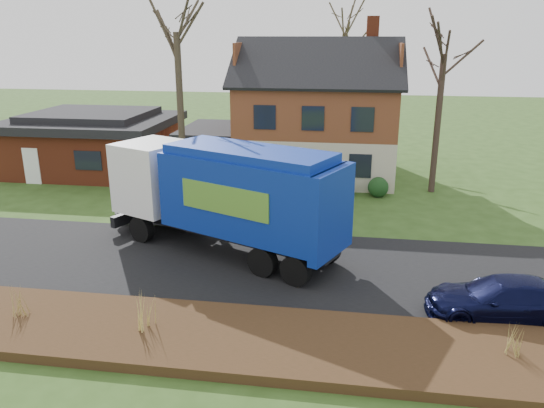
# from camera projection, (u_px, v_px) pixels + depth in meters

# --- Properties ---
(ground) EXTENTS (120.00, 120.00, 0.00)m
(ground) POSITION_uv_depth(u_px,v_px,m) (237.00, 264.00, 19.99)
(ground) COLOR #2A4517
(ground) RESTS_ON ground
(road) EXTENTS (80.00, 7.00, 0.02)m
(road) POSITION_uv_depth(u_px,v_px,m) (237.00, 264.00, 19.99)
(road) COLOR black
(road) RESTS_ON ground
(mulch_verge) EXTENTS (80.00, 3.50, 0.30)m
(mulch_verge) POSITION_uv_depth(u_px,v_px,m) (196.00, 336.00, 14.96)
(mulch_verge) COLOR #2F200F
(mulch_verge) RESTS_ON ground
(main_house) EXTENTS (12.95, 8.95, 9.26)m
(main_house) POSITION_uv_depth(u_px,v_px,m) (309.00, 108.00, 31.63)
(main_house) COLOR beige
(main_house) RESTS_ON ground
(ranch_house) EXTENTS (9.80, 8.20, 3.70)m
(ranch_house) POSITION_uv_depth(u_px,v_px,m) (94.00, 141.00, 33.38)
(ranch_house) COLOR maroon
(ranch_house) RESTS_ON ground
(garbage_truck) EXTENTS (10.26, 6.58, 4.30)m
(garbage_truck) POSITION_uv_depth(u_px,v_px,m) (227.00, 192.00, 20.40)
(garbage_truck) COLOR black
(garbage_truck) RESTS_ON ground
(silver_sedan) EXTENTS (4.65, 2.00, 1.49)m
(silver_sedan) POSITION_uv_depth(u_px,v_px,m) (168.00, 209.00, 23.92)
(silver_sedan) COLOR #B1B3B9
(silver_sedan) RESTS_ON ground
(navy_wagon) EXTENTS (4.64, 2.12, 1.32)m
(navy_wagon) POSITION_uv_depth(u_px,v_px,m) (503.00, 299.00, 15.97)
(navy_wagon) COLOR black
(navy_wagon) RESTS_ON ground
(tree_front_west) EXTENTS (3.91, 3.91, 11.64)m
(tree_front_west) POSITION_uv_depth(u_px,v_px,m) (175.00, 6.00, 26.15)
(tree_front_west) COLOR #3A3022
(tree_front_west) RESTS_ON ground
(tree_front_east) EXTENTS (3.76, 3.76, 10.44)m
(tree_front_east) POSITION_uv_depth(u_px,v_px,m) (447.00, 29.00, 26.57)
(tree_front_east) COLOR #382922
(tree_front_east) RESTS_ON ground
(tree_back) EXTENTS (3.53, 3.53, 11.18)m
(tree_back) POSITION_uv_depth(u_px,v_px,m) (345.00, 18.00, 37.51)
(tree_back) COLOR #433A28
(tree_back) RESTS_ON ground
(grass_clump_west) EXTENTS (0.36, 0.30, 0.95)m
(grass_clump_west) POSITION_uv_depth(u_px,v_px,m) (20.00, 300.00, 15.66)
(grass_clump_west) COLOR #9D8245
(grass_clump_west) RESTS_ON mulch_verge
(grass_clump_mid) EXTENTS (0.39, 0.32, 1.09)m
(grass_clump_mid) POSITION_uv_depth(u_px,v_px,m) (146.00, 312.00, 14.88)
(grass_clump_mid) COLOR tan
(grass_clump_mid) RESTS_ON mulch_verge
(grass_clump_east) EXTENTS (0.32, 0.27, 0.81)m
(grass_clump_east) POSITION_uv_depth(u_px,v_px,m) (513.00, 340.00, 13.75)
(grass_clump_east) COLOR #A08C46
(grass_clump_east) RESTS_ON mulch_verge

